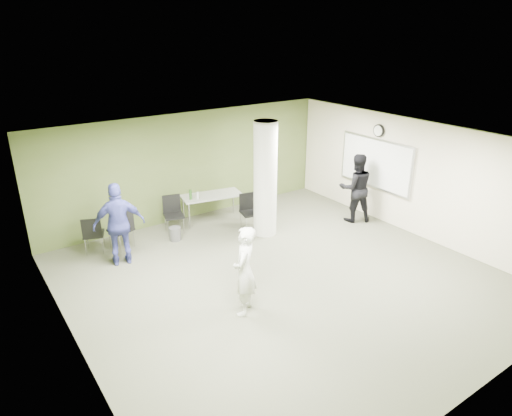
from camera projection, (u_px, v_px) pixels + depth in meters
floor at (283, 279)px, 9.30m from camera, size 8.00×8.00×0.00m
ceiling at (286, 144)px, 8.26m from camera, size 8.00×8.00×0.00m
wall_back at (189, 166)px, 11.83m from camera, size 8.00×2.80×0.02m
wall_left at (69, 276)px, 6.66m from camera, size 0.02×8.00×2.80m
wall_right_cream at (416, 178)px, 10.90m from camera, size 0.02×8.00×2.80m
column at (265, 179)px, 10.83m from camera, size 0.56×0.56×2.80m
whiteboard at (375, 163)px, 11.74m from camera, size 0.05×2.30×1.30m
wall_clock at (379, 131)px, 11.42m from camera, size 0.06×0.32×0.32m
folding_table at (211, 197)px, 11.79m from camera, size 1.64×0.96×0.98m
wastebasket at (175, 234)px, 10.92m from camera, size 0.28×0.28×0.32m
chair_back_left at (93, 232)px, 10.17m from camera, size 0.57×0.57×0.88m
chair_back_right at (123, 227)px, 10.36m from camera, size 0.58×0.58×0.93m
chair_table_left at (173, 211)px, 11.26m from camera, size 0.56×0.56×0.92m
chair_table_right at (249, 209)px, 11.44m from camera, size 0.54×0.54×0.91m
woman_white at (245, 271)px, 7.93m from camera, size 0.72×0.70×1.66m
man_black at (356, 188)px, 11.76m from camera, size 1.10×1.02×1.81m
man_blue at (119, 224)px, 9.59m from camera, size 1.14×0.69×1.82m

